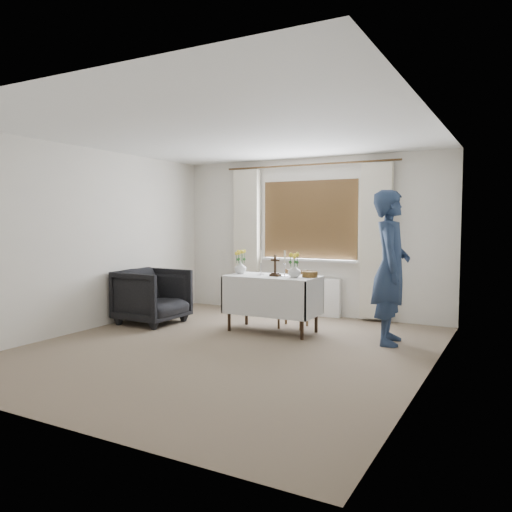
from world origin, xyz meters
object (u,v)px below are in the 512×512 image
at_px(altar_table, 272,304).
at_px(person, 391,267).
at_px(armchair, 152,296).
at_px(flower_vase_right, 294,271).
at_px(wooden_chair, 293,299).
at_px(flower_vase_left, 240,267).
at_px(wooden_cross, 275,265).

relative_size(altar_table, person, 0.66).
xyz_separation_m(armchair, flower_vase_right, (2.14, 0.30, 0.45)).
bearing_deg(person, wooden_chair, 68.37).
bearing_deg(person, flower_vase_left, 81.42).
bearing_deg(altar_table, flower_vase_right, -6.99).
bearing_deg(armchair, flower_vase_left, -71.55).
height_order(wooden_chair, flower_vase_right, flower_vase_right).
distance_m(wooden_chair, wooden_cross, 0.66).
distance_m(person, flower_vase_left, 2.08).
xyz_separation_m(wooden_chair, flower_vase_right, (0.21, -0.43, 0.45)).
bearing_deg(armchair, altar_table, -77.61).
bearing_deg(flower_vase_right, person, 7.00).
bearing_deg(wooden_chair, flower_vase_right, -70.51).
relative_size(person, flower_vase_right, 10.74).
bearing_deg(wooden_cross, altar_table, 156.86).
height_order(wooden_chair, flower_vase_left, flower_vase_left).
bearing_deg(flower_vase_right, wooden_cross, 176.95).
distance_m(person, wooden_cross, 1.51).
xyz_separation_m(wooden_chair, wooden_cross, (-0.08, -0.42, 0.50)).
relative_size(armchair, flower_vase_right, 5.05).
bearing_deg(flower_vase_left, armchair, -163.09).
relative_size(altar_table, armchair, 1.41).
relative_size(wooden_cross, flower_vase_right, 1.65).
distance_m(wooden_cross, flower_vase_left, 0.59).
xyz_separation_m(person, flower_vase_right, (-1.21, -0.15, -0.09)).
relative_size(armchair, flower_vase_left, 5.01).
xyz_separation_m(armchair, flower_vase_left, (1.27, 0.39, 0.45)).
bearing_deg(flower_vase_left, altar_table, -4.53).
relative_size(wooden_chair, flower_vase_left, 4.59).
distance_m(armchair, person, 3.42).
bearing_deg(flower_vase_right, altar_table, 173.01).
height_order(wooden_cross, flower_vase_right, wooden_cross).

